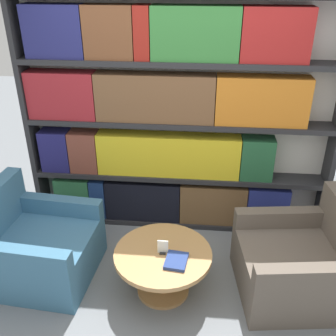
{
  "coord_description": "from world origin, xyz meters",
  "views": [
    {
      "loc": [
        0.23,
        -2.27,
        2.6
      ],
      "look_at": [
        -0.05,
        0.72,
        0.99
      ],
      "focal_mm": 42.0,
      "sensor_mm": 36.0,
      "label": 1
    }
  ],
  "objects": [
    {
      "name": "armchair_right",
      "position": [
        1.11,
        0.39,
        0.29
      ],
      "size": [
        1.02,
        0.98,
        0.85
      ],
      "rotation": [
        0.0,
        0.0,
        -1.44
      ],
      "color": "brown",
      "rests_on": "ground_plane"
    },
    {
      "name": "coffee_table",
      "position": [
        -0.05,
        0.26,
        0.31
      ],
      "size": [
        0.82,
        0.82,
        0.43
      ],
      "color": "#AD7F4C",
      "rests_on": "ground_plane"
    },
    {
      "name": "table_sign",
      "position": [
        -0.05,
        0.26,
        0.48
      ],
      "size": [
        0.09,
        0.06,
        0.12
      ],
      "color": "black",
      "rests_on": "coffee_table"
    },
    {
      "name": "armchair_left",
      "position": [
        -1.21,
        0.39,
        0.29
      ],
      "size": [
        0.99,
        0.94,
        0.85
      ],
      "rotation": [
        0.0,
        0.0,
        1.49
      ],
      "color": "#386684",
      "rests_on": "ground_plane"
    },
    {
      "name": "ground_plane",
      "position": [
        0.0,
        0.0,
        0.0
      ],
      "size": [
        14.0,
        14.0,
        0.0
      ],
      "primitive_type": "plane",
      "color": "slate"
    },
    {
      "name": "bookshelf",
      "position": [
        -0.08,
        1.34,
        1.16
      ],
      "size": [
        3.05,
        0.3,
        2.35
      ],
      "color": "silver",
      "rests_on": "ground_plane"
    },
    {
      "name": "stray_book",
      "position": [
        0.07,
        0.16,
        0.44
      ],
      "size": [
        0.2,
        0.23,
        0.03
      ],
      "color": "navy",
      "rests_on": "coffee_table"
    }
  ]
}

